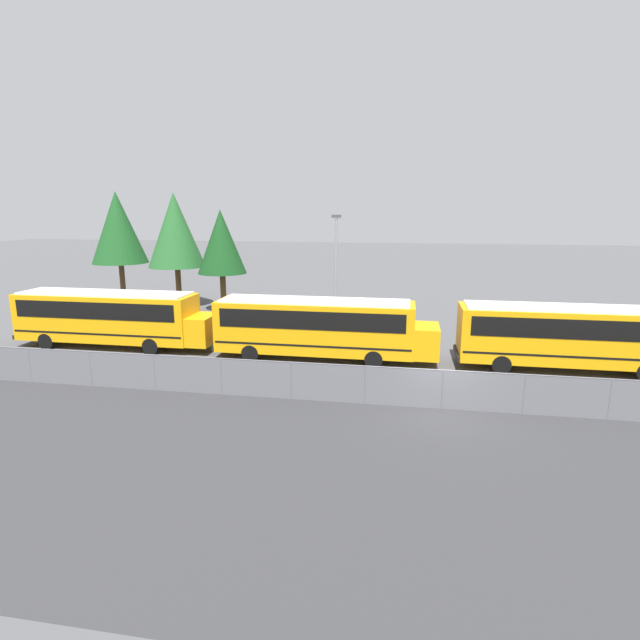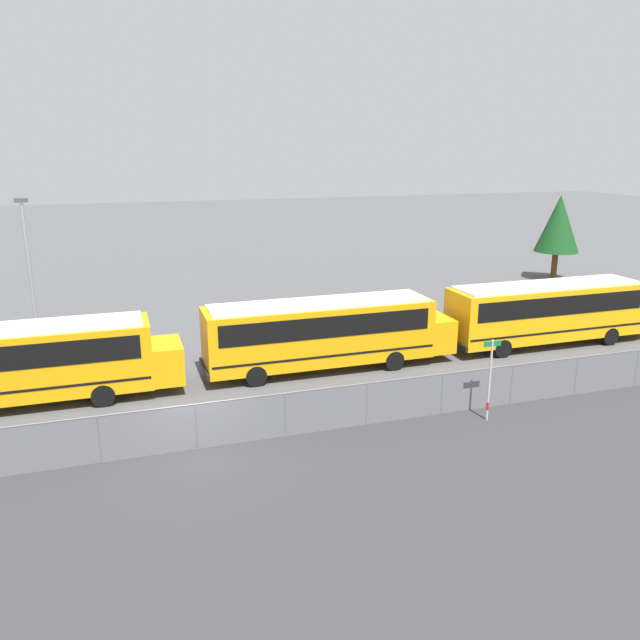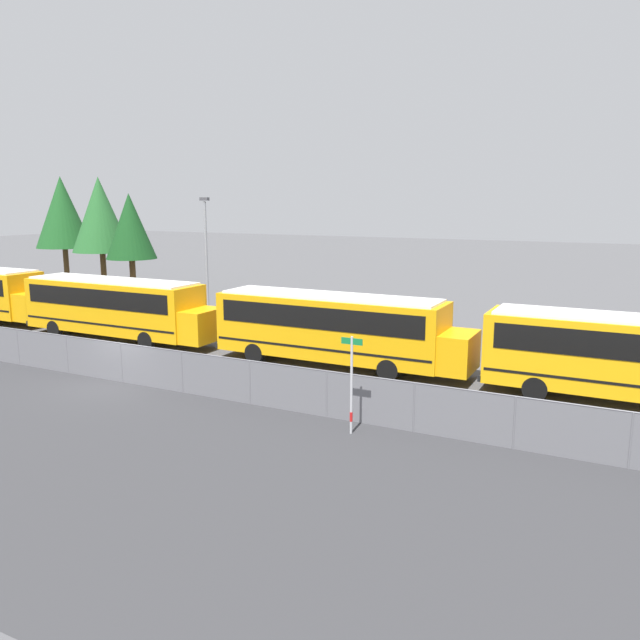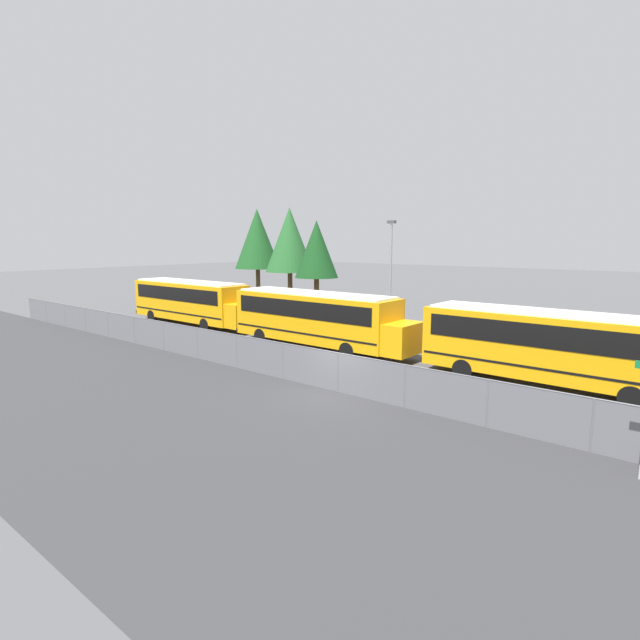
# 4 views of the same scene
# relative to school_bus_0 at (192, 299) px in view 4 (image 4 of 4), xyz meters

# --- Properties ---
(ground_plane) EXTENTS (200.00, 200.00, 0.00)m
(ground_plane) POSITION_rel_school_bus_0_xyz_m (17.97, -6.18, -1.85)
(ground_plane) COLOR #4C4C4F
(road_strip) EXTENTS (94.65, 12.00, 0.01)m
(road_strip) POSITION_rel_school_bus_0_xyz_m (17.97, -12.18, -1.85)
(road_strip) COLOR #333335
(road_strip) RESTS_ON ground_plane
(fence) EXTENTS (60.72, 0.07, 1.62)m
(fence) POSITION_rel_school_bus_0_xyz_m (17.97, -6.18, -1.03)
(fence) COLOR #9EA0A5
(fence) RESTS_ON ground_plane
(school_bus_0) EXTENTS (11.55, 2.50, 3.15)m
(school_bus_0) POSITION_rel_school_bus_0_xyz_m (0.00, 0.00, 0.00)
(school_bus_0) COLOR orange
(school_bus_0) RESTS_ON ground_plane
(school_bus_1) EXTENTS (11.55, 2.50, 3.15)m
(school_bus_1) POSITION_rel_school_bus_0_xyz_m (12.06, -0.37, 0.00)
(school_bus_1) COLOR orange
(school_bus_1) RESTS_ON ground_plane
(school_bus_2) EXTENTS (11.55, 2.50, 3.15)m
(school_bus_2) POSITION_rel_school_bus_0_xyz_m (24.47, -0.14, 0.00)
(school_bus_2) COLOR orange
(school_bus_2) RESTS_ON ground_plane
(light_pole) EXTENTS (0.60, 0.24, 7.35)m
(light_pole) POSITION_rel_school_bus_0_xyz_m (11.77, 7.75, 2.20)
(light_pole) COLOR gray
(light_pole) RESTS_ON ground_plane
(tree_1) EXTENTS (4.45, 4.45, 8.99)m
(tree_1) POSITION_rel_school_bus_0_xyz_m (-1.68, 12.17, 4.22)
(tree_1) COLOR #51381E
(tree_1) RESTS_ON ground_plane
(tree_2) EXTENTS (3.67, 3.67, 7.70)m
(tree_2) POSITION_rel_school_bus_0_xyz_m (2.59, 10.87, 3.43)
(tree_2) COLOR #51381E
(tree_2) RESTS_ON ground_plane
(tree_3) EXTENTS (4.56, 4.56, 9.18)m
(tree_3) POSITION_rel_school_bus_0_xyz_m (-7.50, 13.63, 4.33)
(tree_3) COLOR #51381E
(tree_3) RESTS_ON ground_plane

